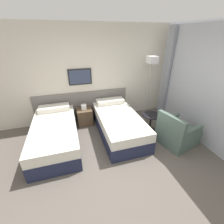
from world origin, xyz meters
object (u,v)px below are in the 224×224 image
nightstand (85,116)px  side_table (151,119)px  bed_near_door (55,134)px  floor_lamp (152,66)px  bed_near_window (118,124)px  armchair (177,134)px

nightstand → side_table: bearing=-27.6°
nightstand → side_table: 1.91m
bed_near_door → floor_lamp: (2.81, 0.67, 1.31)m
nightstand → side_table: size_ratio=1.27×
bed_near_window → floor_lamp: bearing=29.0°
side_table → bed_near_door: bearing=176.8°
side_table → nightstand: bearing=152.4°
bed_near_door → armchair: bearing=-16.4°
bed_near_window → nightstand: (-0.80, 0.75, -0.04)m
bed_near_door → nightstand: (0.80, 0.75, -0.04)m
nightstand → bed_near_door: bearing=-136.9°
nightstand → armchair: armchair is taller
side_table → bed_near_window: bearing=171.2°
side_table → armchair: armchair is taller
bed_near_door → armchair: 2.93m
armchair → bed_near_door: bearing=59.7°
floor_lamp → nightstand: bearing=177.9°
side_table → armchair: 0.76m
floor_lamp → armchair: 2.00m
bed_near_door → nightstand: size_ratio=3.28×
bed_near_window → nightstand: size_ratio=3.28×
nightstand → floor_lamp: 2.42m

